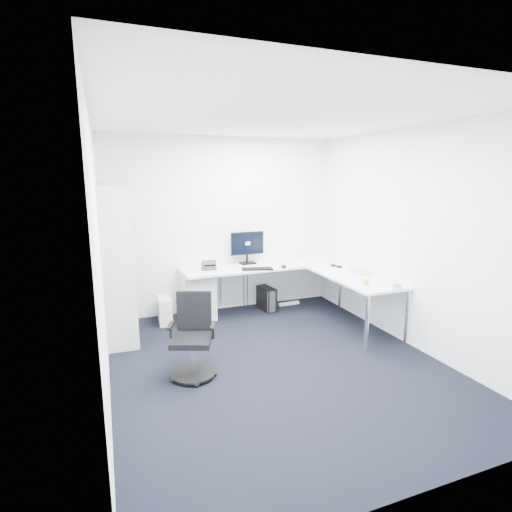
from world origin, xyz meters
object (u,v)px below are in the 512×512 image
object	(u,v)px
l_desk	(273,294)
monitor	(248,247)
laptop	(361,265)
bookshelf	(116,263)
task_chair	(192,337)

from	to	relation	value
l_desk	monitor	distance (m)	0.86
laptop	l_desk	bearing A→B (deg)	161.34
bookshelf	task_chair	bearing A→B (deg)	-64.75
task_chair	bookshelf	bearing A→B (deg)	136.52
monitor	laptop	xyz separation A→B (m)	(1.31, -1.16, -0.14)
task_chair	monitor	xyz separation A→B (m)	(1.31, 1.90, 0.56)
l_desk	monitor	xyz separation A→B (m)	(-0.20, 0.54, 0.63)
bookshelf	monitor	world-z (taller)	bookshelf
bookshelf	laptop	xyz separation A→B (m)	(3.28, -0.67, -0.14)
l_desk	task_chair	size ratio (longest dim) A/B	2.85
monitor	bookshelf	bearing A→B (deg)	-168.37
bookshelf	laptop	world-z (taller)	bookshelf
bookshelf	task_chair	distance (m)	1.66
bookshelf	task_chair	size ratio (longest dim) A/B	2.25
l_desk	task_chair	world-z (taller)	task_chair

